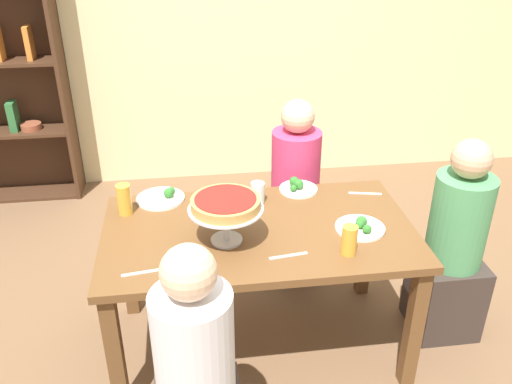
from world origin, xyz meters
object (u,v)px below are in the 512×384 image
object	(u,v)px
dining_table	(259,245)
cutlery_knife_near	(365,193)
deep_dish_pizza_stand	(226,206)
beer_glass_amber_short	(124,199)
salad_plate_spare	(298,187)
cutlery_fork_far	(288,256)
diner_head_east	(452,254)
beer_glass_amber_tall	(349,240)
diner_far_right	(295,200)
salad_plate_far_diner	(361,227)
cutlery_fork_near	(143,272)
cutlery_knife_far	(191,273)
water_glass_clear_near	(258,193)
salad_plate_near_diner	(162,197)

from	to	relation	value
dining_table	cutlery_knife_near	xyz separation A→B (m)	(0.63, 0.28, 0.10)
deep_dish_pizza_stand	beer_glass_amber_short	bearing A→B (deg)	146.26
salad_plate_spare	cutlery_fork_far	world-z (taller)	salad_plate_spare
diner_head_east	beer_glass_amber_tall	world-z (taller)	diner_head_east
diner_far_right	beer_glass_amber_short	bearing A→B (deg)	-64.80
salad_plate_far_diner	beer_glass_amber_tall	xyz separation A→B (m)	(-0.12, -0.19, 0.05)
beer_glass_amber_tall	cutlery_fork_near	distance (m)	0.92
beer_glass_amber_short	cutlery_fork_far	bearing A→B (deg)	-33.13
dining_table	salad_plate_far_diner	bearing A→B (deg)	-8.97
cutlery_fork_far	cutlery_knife_far	bearing A→B (deg)	-178.72
salad_plate_spare	cutlery_fork_near	distance (m)	1.05
water_glass_clear_near	cutlery_knife_far	distance (m)	0.69
cutlery_fork_near	diner_far_right	bearing A→B (deg)	40.56
diner_far_right	cutlery_knife_far	bearing A→B (deg)	-33.19
salad_plate_spare	beer_glass_amber_short	world-z (taller)	beer_glass_amber_short
deep_dish_pizza_stand	cutlery_knife_far	size ratio (longest dim) A/B	1.94
diner_far_right	salad_plate_near_diner	xyz separation A→B (m)	(-0.80, -0.34, 0.26)
dining_table	cutlery_fork_far	bearing A→B (deg)	-68.54
salad_plate_far_diner	cutlery_knife_near	size ratio (longest dim) A/B	1.35
diner_far_right	deep_dish_pizza_stand	world-z (taller)	diner_far_right
dining_table	cutlery_fork_far	distance (m)	0.29
beer_glass_amber_tall	cutlery_fork_far	distance (m)	0.28
deep_dish_pizza_stand	salad_plate_far_diner	world-z (taller)	deep_dish_pizza_stand
salad_plate_near_diner	salad_plate_spare	distance (m)	0.74
diner_head_east	beer_glass_amber_tall	xyz separation A→B (m)	(-0.67, -0.26, 0.32)
cutlery_fork_far	salad_plate_far_diner	bearing A→B (deg)	16.69
salad_plate_near_diner	cutlery_fork_far	size ratio (longest dim) A/B	1.43
salad_plate_far_diner	water_glass_clear_near	distance (m)	0.57
beer_glass_amber_short	salad_plate_near_diner	bearing A→B (deg)	33.92
diner_head_east	cutlery_fork_far	bearing A→B (deg)	14.77
beer_glass_amber_tall	water_glass_clear_near	xyz separation A→B (m)	(-0.34, 0.52, -0.01)
cutlery_knife_near	beer_glass_amber_short	bearing A→B (deg)	14.13
diner_head_east	deep_dish_pizza_stand	distance (m)	1.29
beer_glass_amber_short	salad_plate_spare	bearing A→B (deg)	8.00
diner_far_right	salad_plate_spare	world-z (taller)	diner_far_right
salad_plate_near_diner	cutlery_knife_near	size ratio (longest dim) A/B	1.43
deep_dish_pizza_stand	salad_plate_far_diner	bearing A→B (deg)	0.86
beer_glass_amber_tall	dining_table	bearing A→B (deg)	144.61
salad_plate_near_diner	water_glass_clear_near	world-z (taller)	water_glass_clear_near
dining_table	cutlery_knife_far	size ratio (longest dim) A/B	8.44
diner_head_east	cutlery_fork_near	world-z (taller)	diner_head_east
salad_plate_far_diner	cutlery_knife_near	distance (m)	0.38
cutlery_knife_far	cutlery_fork_near	bearing A→B (deg)	166.70
cutlery_knife_near	cutlery_knife_far	xyz separation A→B (m)	(-0.97, -0.60, 0.00)
cutlery_fork_near	beer_glass_amber_tall	bearing A→B (deg)	-6.47
cutlery_knife_near	cutlery_fork_far	distance (m)	0.75
salad_plate_near_diner	salad_plate_spare	world-z (taller)	salad_plate_spare
salad_plate_spare	diner_head_east	bearing A→B (deg)	-25.67
salad_plate_near_diner	cutlery_fork_near	xyz separation A→B (m)	(-0.07, -0.65, -0.01)
salad_plate_far_diner	deep_dish_pizza_stand	bearing A→B (deg)	-179.14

